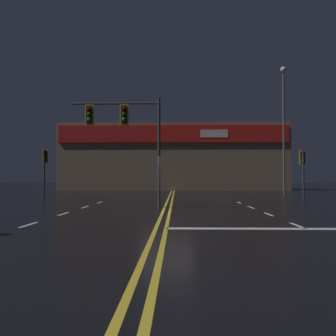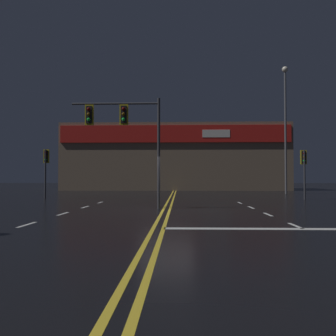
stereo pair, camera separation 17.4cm
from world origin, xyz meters
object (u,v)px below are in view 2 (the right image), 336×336
(traffic_signal_corner_northwest, at_px, (46,162))
(traffic_signal_median, at_px, (123,125))
(streetlight_near_left, at_px, (285,115))
(traffic_signal_corner_northeast, at_px, (304,163))

(traffic_signal_corner_northwest, bearing_deg, traffic_signal_median, -51.94)
(traffic_signal_median, relative_size, streetlight_near_left, 0.44)
(traffic_signal_corner_northeast, bearing_deg, traffic_signal_corner_northwest, 177.98)
(streetlight_near_left, bearing_deg, traffic_signal_corner_northeast, -98.30)
(traffic_signal_corner_northwest, height_order, streetlight_near_left, streetlight_near_left)
(traffic_signal_corner_northeast, height_order, traffic_signal_corner_northwest, traffic_signal_corner_northwest)
(streetlight_near_left, bearing_deg, traffic_signal_corner_northwest, -156.40)
(traffic_signal_median, distance_m, traffic_signal_corner_northeast, 14.10)
(traffic_signal_corner_northwest, bearing_deg, traffic_signal_corner_northeast, -2.02)
(traffic_signal_median, relative_size, traffic_signal_corner_northeast, 1.56)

